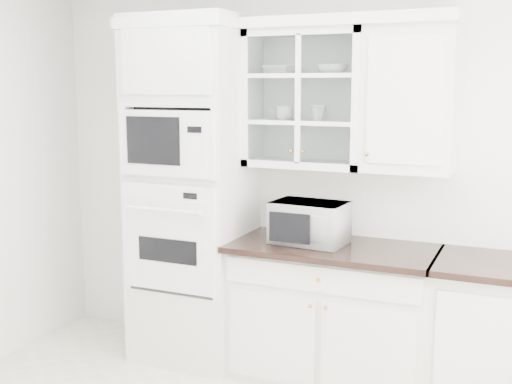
% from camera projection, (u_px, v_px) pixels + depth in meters
% --- Properties ---
extents(room_shell, '(4.00, 3.50, 2.70)m').
position_uv_depth(room_shell, '(224.00, 117.00, 3.20)').
color(room_shell, white).
rests_on(room_shell, ground).
extents(oven_column, '(0.76, 0.68, 2.40)m').
position_uv_depth(oven_column, '(192.00, 192.00, 4.49)').
color(oven_column, silver).
rests_on(oven_column, ground).
extents(base_cabinet_run, '(1.32, 0.67, 0.92)m').
position_uv_depth(base_cabinet_run, '(333.00, 312.00, 4.23)').
color(base_cabinet_run, silver).
rests_on(base_cabinet_run, ground).
extents(extra_base_cabinet, '(0.72, 0.67, 0.92)m').
position_uv_depth(extra_base_cabinet, '(494.00, 335.00, 3.83)').
color(extra_base_cabinet, silver).
rests_on(extra_base_cabinet, ground).
extents(upper_cabinet_glass, '(0.80, 0.33, 0.90)m').
position_uv_depth(upper_cabinet_glass, '(307.00, 99.00, 4.22)').
color(upper_cabinet_glass, silver).
rests_on(upper_cabinet_glass, room_shell).
extents(upper_cabinet_solid, '(0.55, 0.33, 0.90)m').
position_uv_depth(upper_cabinet_solid, '(410.00, 100.00, 3.96)').
color(upper_cabinet_solid, silver).
rests_on(upper_cabinet_solid, room_shell).
extents(crown_molding, '(2.14, 0.38, 0.07)m').
position_uv_depth(crown_molding, '(291.00, 24.00, 4.16)').
color(crown_molding, white).
rests_on(crown_molding, room_shell).
extents(countertop_microwave, '(0.50, 0.42, 0.27)m').
position_uv_depth(countertop_microwave, '(310.00, 222.00, 4.19)').
color(countertop_microwave, white).
rests_on(countertop_microwave, base_cabinet_run).
extents(bowl_a, '(0.28, 0.28, 0.06)m').
position_uv_depth(bowl_a, '(282.00, 70.00, 4.24)').
color(bowl_a, white).
rests_on(bowl_a, upper_cabinet_glass).
extents(bowl_b, '(0.21, 0.21, 0.06)m').
position_uv_depth(bowl_b, '(332.00, 69.00, 4.11)').
color(bowl_b, white).
rests_on(bowl_b, upper_cabinet_glass).
extents(cup_a, '(0.14, 0.14, 0.09)m').
position_uv_depth(cup_a, '(284.00, 113.00, 4.28)').
color(cup_a, white).
rests_on(cup_a, upper_cabinet_glass).
extents(cup_b, '(0.14, 0.14, 0.10)m').
position_uv_depth(cup_b, '(318.00, 113.00, 4.23)').
color(cup_b, white).
rests_on(cup_b, upper_cabinet_glass).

